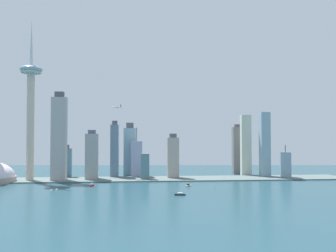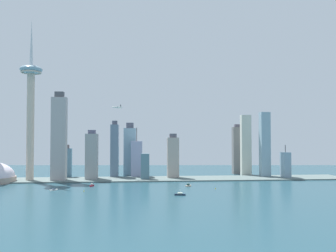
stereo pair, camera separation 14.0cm
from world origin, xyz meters
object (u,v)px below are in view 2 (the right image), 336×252
Objects in this scene: skyscraper_7 at (92,156)px; skyscraper_12 at (130,151)px; skyscraper_0 at (246,145)px; skyscraper_5 at (115,150)px; boat_4 at (180,194)px; skyscraper_10 at (145,167)px; boat_1 at (54,190)px; airplane at (117,107)px; skyscraper_9 at (265,145)px; skyscraper_3 at (65,162)px; skyscraper_6 at (286,165)px; boat_5 at (188,185)px; channel_buoy_1 at (84,191)px; observation_tower at (31,98)px; boat_2 at (92,185)px; skyscraper_11 at (173,157)px; skyscraper_2 at (238,150)px; skyscraper_1 at (59,138)px; skyscraper_8 at (137,159)px; channel_buoy_0 at (215,188)px.

skyscraper_12 is at bearing 46.37° from skyscraper_7.
skyscraper_0 is 1.14× the size of skyscraper_12.
skyscraper_5 is 259.27m from boat_4.
skyscraper_7 is at bearing -172.08° from skyscraper_0.
skyscraper_10 is at bearing -69.37° from skyscraper_12.
airplane is at bearing 7.99° from boat_1.
skyscraper_9 reaches higher than skyscraper_7.
skyscraper_10 is (163.98, -53.44, -5.90)m from skyscraper_3.
boat_5 is (-213.07, -96.86, -24.67)m from skyscraper_6.
channel_buoy_1 is (-142.71, 43.77, 0.01)m from boat_4.
observation_tower is 23.36× the size of boat_1.
skyscraper_0 is 11.11× the size of boat_2.
skyscraper_3 is at bearing 111.72° from boat_5.
skyscraper_5 is 1.30× the size of skyscraper_11.
skyscraper_2 is 169.52m from skyscraper_11.
skyscraper_6 is (447.36, 8.98, -54.97)m from skyscraper_1.
skyscraper_2 is at bearing 9.89° from skyscraper_8.
skyscraper_9 reaches higher than skyscraper_5.
skyscraper_8 is at bearing -0.74° from boat_1.
skyscraper_8 is (86.91, 39.27, -8.76)m from skyscraper_7.
skyscraper_1 is (-381.33, -59.72, 15.96)m from skyscraper_0.
skyscraper_0 is at bearing 0.13° from skyscraper_3.
skyscraper_2 is 1.24× the size of skyscraper_11.
skyscraper_9 is at bearing -4.89° from skyscraper_5.
skyscraper_1 is 61.43× the size of channel_buoy_1.
channel_buoy_0 is (-99.70, -214.09, -52.62)m from skyscraper_2.
skyscraper_0 is 295.00m from boat_4.
skyscraper_3 is 5.73× the size of boat_2.
skyscraper_11 is (73.33, -30.64, 5.14)m from skyscraper_8.
skyscraper_0 is 0.97× the size of skyscraper_9.
boat_2 is 162.90m from boat_5.
skyscraper_7 is (113.76, 10.32, -112.05)m from observation_tower.
channel_buoy_1 is (-32.82, -184.61, -54.64)m from skyscraper_5.
skyscraper_0 reaches higher than channel_buoy_1.
channel_buoy_0 is (54.15, -143.83, -41.24)m from skyscraper_11.
skyscraper_0 is 6.56× the size of airplane.
skyscraper_2 is 9.94× the size of boat_5.
boat_1 is (-127.45, -167.83, -36.26)m from skyscraper_8.
boat_4 is (210.43, -172.05, -79.97)m from skyscraper_1.
skyscraper_8 is at bearing 20.33° from skyscraper_1.
skyscraper_5 reaches higher than skyscraper_12.
skyscraper_0 reaches higher than skyscraper_8.
skyscraper_7 is 150.27m from channel_buoy_1.
boat_4 reaches higher than channel_buoy_0.
skyscraper_3 is at bearing -131.35° from boat_2.
boat_1 is (18.70, -113.67, -80.14)m from skyscraper_1.
channel_buoy_0 is (127.48, -174.47, -36.09)m from skyscraper_8.
skyscraper_1 is at bearing -178.85° from skyscraper_6.
skyscraper_3 is at bearing 146.88° from channel_buoy_0.
skyscraper_7 is at bearing 140.94° from boat_4.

